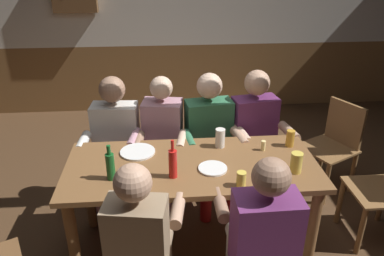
% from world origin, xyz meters
% --- Properties ---
extents(ground_plane, '(7.88, 7.88, 0.00)m').
position_xyz_m(ground_plane, '(0.00, 0.00, 0.00)').
color(ground_plane, '#4C331E').
extents(back_wall_wainscot, '(6.57, 0.12, 0.94)m').
position_xyz_m(back_wall_wainscot, '(0.00, 2.80, 0.47)').
color(back_wall_wainscot, brown).
rests_on(back_wall_wainscot, ground_plane).
extents(dining_table, '(1.85, 0.80, 0.77)m').
position_xyz_m(dining_table, '(0.00, -0.16, 0.66)').
color(dining_table, brown).
rests_on(dining_table, ground_plane).
extents(person_0, '(0.56, 0.55, 1.23)m').
position_xyz_m(person_0, '(-0.63, 0.47, 0.68)').
color(person_0, silver).
rests_on(person_0, ground_plane).
extents(person_1, '(0.52, 0.58, 1.22)m').
position_xyz_m(person_1, '(-0.22, 0.47, 0.66)').
color(person_1, '#B78493').
rests_on(person_1, ground_plane).
extents(person_2, '(0.58, 0.57, 1.23)m').
position_xyz_m(person_2, '(0.22, 0.47, 0.68)').
color(person_2, '#33724C').
rests_on(person_2, ground_plane).
extents(person_3, '(0.57, 0.55, 1.25)m').
position_xyz_m(person_3, '(0.63, 0.48, 0.69)').
color(person_3, '#6B2D66').
rests_on(person_3, ground_plane).
extents(person_4, '(0.52, 0.56, 1.21)m').
position_xyz_m(person_4, '(-0.36, -0.78, 0.66)').
color(person_4, '#997F60').
rests_on(person_4, ground_plane).
extents(person_5, '(0.52, 0.53, 1.21)m').
position_xyz_m(person_5, '(0.37, -0.79, 0.67)').
color(person_5, '#6B2D66').
rests_on(person_5, ground_plane).
extents(chair_empty_near_left, '(0.59, 0.59, 0.88)m').
position_xyz_m(chair_empty_near_left, '(1.43, 0.59, 0.48)').
color(chair_empty_near_left, brown).
rests_on(chair_empty_near_left, ground_plane).
extents(table_candle, '(0.04, 0.04, 0.08)m').
position_xyz_m(table_candle, '(0.57, 0.01, 0.81)').
color(table_candle, '#F9E08C').
rests_on(table_candle, dining_table).
extents(plate_0, '(0.27, 0.27, 0.01)m').
position_xyz_m(plate_0, '(-0.40, 0.04, 0.78)').
color(plate_0, white).
rests_on(plate_0, dining_table).
extents(plate_1, '(0.21, 0.21, 0.01)m').
position_xyz_m(plate_1, '(0.14, -0.24, 0.78)').
color(plate_1, white).
rests_on(plate_1, dining_table).
extents(bottle_0, '(0.06, 0.06, 0.26)m').
position_xyz_m(bottle_0, '(-0.57, -0.31, 0.88)').
color(bottle_0, '#195923').
rests_on(bottle_0, dining_table).
extents(bottle_1, '(0.06, 0.06, 0.28)m').
position_xyz_m(bottle_1, '(-0.14, -0.31, 0.88)').
color(bottle_1, red).
rests_on(bottle_1, dining_table).
extents(pint_glass_0, '(0.06, 0.06, 0.12)m').
position_xyz_m(pint_glass_0, '(0.58, -0.48, 0.84)').
color(pint_glass_0, '#4C2D19').
rests_on(pint_glass_0, dining_table).
extents(pint_glass_1, '(0.08, 0.08, 0.15)m').
position_xyz_m(pint_glass_1, '(0.24, 0.09, 0.85)').
color(pint_glass_1, white).
rests_on(pint_glass_1, dining_table).
extents(pint_glass_2, '(0.06, 0.06, 0.11)m').
position_xyz_m(pint_glass_2, '(0.30, -0.46, 0.83)').
color(pint_glass_2, '#E5C64C').
rests_on(pint_glass_2, dining_table).
extents(pint_glass_3, '(0.07, 0.07, 0.13)m').
position_xyz_m(pint_glass_3, '(0.79, 0.06, 0.84)').
color(pint_glass_3, gold).
rests_on(pint_glass_3, dining_table).
extents(pint_glass_4, '(0.07, 0.07, 0.13)m').
position_xyz_m(pint_glass_4, '(-0.37, -0.41, 0.84)').
color(pint_glass_4, gold).
rests_on(pint_glass_4, dining_table).
extents(pint_glass_5, '(0.08, 0.08, 0.15)m').
position_xyz_m(pint_glass_5, '(0.72, -0.32, 0.85)').
color(pint_glass_5, '#E5C64C').
rests_on(pint_glass_5, dining_table).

